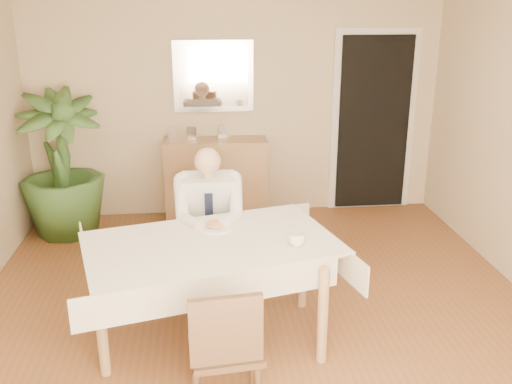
{
  "coord_description": "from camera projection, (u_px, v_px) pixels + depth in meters",
  "views": [
    {
      "loc": [
        -0.41,
        -3.73,
        2.35
      ],
      "look_at": [
        0.0,
        0.35,
        0.95
      ],
      "focal_mm": 40.0,
      "sensor_mm": 36.0,
      "label": 1
    }
  ],
  "objects": [
    {
      "name": "seated_man",
      "position": [
        209.0,
        219.0,
        4.51
      ],
      "size": [
        0.48,
        0.72,
        1.24
      ],
      "color": "silver",
      "rests_on": "ground"
    },
    {
      "name": "doorway",
      "position": [
        373.0,
        124.0,
        6.45
      ],
      "size": [
        0.96,
        0.07,
        2.1
      ],
      "color": "white",
      "rests_on": "ground"
    },
    {
      "name": "mirror",
      "position": [
        213.0,
        77.0,
        6.11
      ],
      "size": [
        0.86,
        0.04,
        0.76
      ],
      "color": "silver",
      "rests_on": "room"
    },
    {
      "name": "fork",
      "position": [
        210.0,
        228.0,
        4.09
      ],
      "size": [
        0.01,
        0.13,
        0.01
      ],
      "primitive_type": "cylinder",
      "rotation": [
        1.57,
        0.0,
        0.0
      ],
      "color": "silver",
      "rests_on": "dining_table"
    },
    {
      "name": "sideboard",
      "position": [
        216.0,
        179.0,
        6.32
      ],
      "size": [
        1.13,
        0.41,
        0.89
      ],
      "primitive_type": "cube",
      "rotation": [
        0.0,
        0.0,
        -0.03
      ],
      "color": "#967548",
      "rests_on": "ground"
    },
    {
      "name": "photo_frame_center",
      "position": [
        192.0,
        133.0,
        6.16
      ],
      "size": [
        0.1,
        0.02,
        0.14
      ],
      "primitive_type": "cube",
      "color": "silver",
      "rests_on": "sideboard"
    },
    {
      "name": "plate",
      "position": [
        216.0,
        227.0,
        4.16
      ],
      "size": [
        0.26,
        0.26,
        0.02
      ],
      "primitive_type": "cylinder",
      "color": "white",
      "rests_on": "dining_table"
    },
    {
      "name": "photo_frame_right",
      "position": [
        223.0,
        132.0,
        6.21
      ],
      "size": [
        0.1,
        0.02,
        0.14
      ],
      "primitive_type": "cube",
      "color": "silver",
      "rests_on": "sideboard"
    },
    {
      "name": "food",
      "position": [
        215.0,
        224.0,
        4.15
      ],
      "size": [
        0.14,
        0.14,
        0.06
      ],
      "primitive_type": "ellipsoid",
      "color": "#9A643C",
      "rests_on": "dining_table"
    },
    {
      "name": "potted_palm",
      "position": [
        61.0,
        165.0,
        5.77
      ],
      "size": [
        1.09,
        1.09,
        1.5
      ],
      "primitive_type": "imported",
      "rotation": [
        0.0,
        0.0,
        0.38
      ],
      "color": "#2D4E1F",
      "rests_on": "ground"
    },
    {
      "name": "coffee_mug",
      "position": [
        296.0,
        239.0,
        3.86
      ],
      "size": [
        0.12,
        0.12,
        0.09
      ],
      "primitive_type": "imported",
      "rotation": [
        0.0,
        0.0,
        0.03
      ],
      "color": "white",
      "rests_on": "dining_table"
    },
    {
      "name": "window",
      "position": [
        363.0,
        355.0,
        1.51
      ],
      "size": [
        1.34,
        0.04,
        1.44
      ],
      "color": "white",
      "rests_on": "room"
    },
    {
      "name": "photo_frame_left",
      "position": [
        173.0,
        133.0,
        6.15
      ],
      "size": [
        0.1,
        0.02,
        0.14
      ],
      "primitive_type": "cube",
      "color": "silver",
      "rests_on": "sideboard"
    },
    {
      "name": "knife",
      "position": [
        221.0,
        228.0,
        4.1
      ],
      "size": [
        0.01,
        0.13,
        0.01
      ],
      "primitive_type": "cylinder",
      "rotation": [
        1.57,
        0.0,
        0.0
      ],
      "color": "silver",
      "rests_on": "dining_table"
    },
    {
      "name": "chair_far",
      "position": [
        209.0,
        223.0,
        4.83
      ],
      "size": [
        0.45,
        0.45,
        0.95
      ],
      "rotation": [
        0.0,
        0.0,
        -0.01
      ],
      "color": "#3C2919",
      "rests_on": "ground"
    },
    {
      "name": "chair_near",
      "position": [
        226.0,
        347.0,
        3.22
      ],
      "size": [
        0.44,
        0.45,
        0.85
      ],
      "rotation": [
        0.0,
        0.0,
        0.11
      ],
      "color": "#3C2919",
      "rests_on": "ground"
    },
    {
      "name": "room",
      "position": [
        261.0,
        160.0,
        3.89
      ],
      "size": [
        5.0,
        5.02,
        2.6
      ],
      "color": "brown",
      "rests_on": "ground"
    },
    {
      "name": "dining_table",
      "position": [
        211.0,
        253.0,
        3.96
      ],
      "size": [
        1.97,
        1.44,
        0.75
      ],
      "rotation": [
        0.0,
        0.0,
        0.25
      ],
      "color": "#967548",
      "rests_on": "ground"
    }
  ]
}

